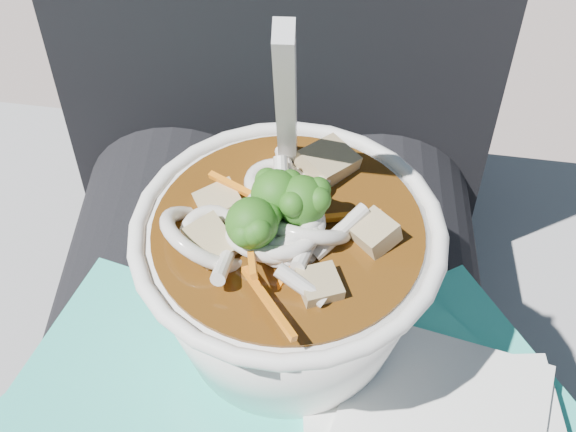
{
  "coord_description": "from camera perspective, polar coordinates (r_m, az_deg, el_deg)",
  "views": [
    {
      "loc": [
        0.03,
        -0.24,
        1.0
      ],
      "look_at": [
        0.02,
        0.03,
        0.7
      ],
      "focal_mm": 50.0,
      "sensor_mm": 36.0,
      "label": 1
    }
  ],
  "objects": [
    {
      "name": "plastic_bag",
      "position": [
        0.48,
        -2.1,
        -13.04
      ],
      "size": [
        0.38,
        0.33,
        0.02
      ],
      "color": "#2DBDA8",
      "rests_on": "lap"
    },
    {
      "name": "udon_bowl",
      "position": [
        0.45,
        -0.08,
        -3.76
      ],
      "size": [
        0.17,
        0.17,
        0.21
      ],
      "color": "white",
      "rests_on": "plastic_bag"
    },
    {
      "name": "person_body",
      "position": [
        0.58,
        -1.47,
        -6.47
      ],
      "size": [
        0.34,
        0.94,
        0.97
      ],
      "color": "black",
      "rests_on": "ground"
    }
  ]
}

